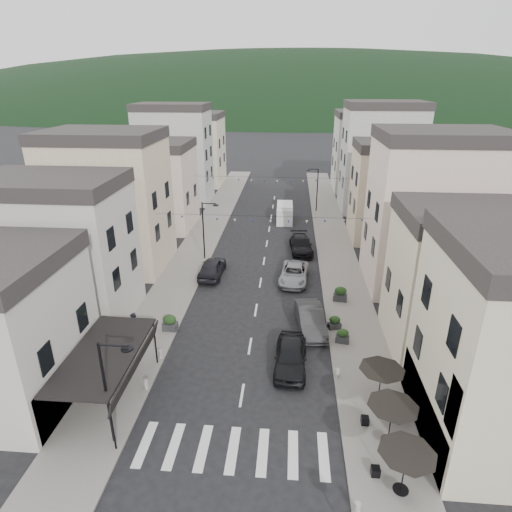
{
  "coord_description": "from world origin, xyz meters",
  "views": [
    {
      "loc": [
        2.46,
        -13.84,
        17.17
      ],
      "look_at": [
        -0.23,
        18.87,
        3.5
      ],
      "focal_mm": 30.0,
      "sensor_mm": 36.0,
      "label": 1
    }
  ],
  "objects": [
    {
      "name": "parked_car_b",
      "position": [
        4.22,
        13.53,
        0.85
      ],
      "size": [
        2.43,
        5.36,
        1.7
      ],
      "primitive_type": "imported",
      "rotation": [
        0.0,
        0.0,
        0.12
      ],
      "color": "#2D2D2F",
      "rests_on": "ground"
    },
    {
      "name": "streetlamp_left_near",
      "position": [
        -5.82,
        2.0,
        3.7
      ],
      "size": [
        1.7,
        0.56,
        6.0
      ],
      "color": "black",
      "rests_on": "ground"
    },
    {
      "name": "bunting_far",
      "position": [
        0.0,
        38.0,
        5.65
      ],
      "size": [
        19.0,
        0.28,
        0.62
      ],
      "color": "black",
      "rests_on": "ground"
    },
    {
      "name": "streetlamp_right_far",
      "position": [
        5.82,
        44.0,
        3.7
      ],
      "size": [
        1.7,
        0.56,
        6.0
      ],
      "color": "black",
      "rests_on": "ground"
    },
    {
      "name": "planter_rb",
      "position": [
        6.39,
        11.84,
        0.63
      ],
      "size": [
        1.01,
        0.67,
        1.05
      ],
      "rotation": [
        0.0,
        0.0,
        -0.17
      ],
      "color": "#2A2A2C",
      "rests_on": "sidewalk_right"
    },
    {
      "name": "planter_ra",
      "position": [
        6.0,
        13.59,
        0.62
      ],
      "size": [
        1.03,
        0.77,
        1.02
      ],
      "rotation": [
        0.0,
        0.0,
        0.33
      ],
      "color": "#2D2D2F",
      "rests_on": "sidewalk_right"
    },
    {
      "name": "pedestrian_b",
      "position": [
        -8.22,
        11.35,
        1.04
      ],
      "size": [
        1.0,
        0.83,
        1.85
      ],
      "primitive_type": "imported",
      "rotation": [
        0.0,
        0.0,
        -0.16
      ],
      "color": "#25212C",
      "rests_on": "sidewalk_left"
    },
    {
      "name": "pedestrian_a",
      "position": [
        -8.86,
        8.78,
        1.01
      ],
      "size": [
        0.76,
        0.63,
        1.78
      ],
      "primitive_type": "imported",
      "rotation": [
        0.0,
        0.0,
        0.36
      ],
      "color": "black",
      "rests_on": "sidewalk_left"
    },
    {
      "name": "bunting_near",
      "position": [
        0.0,
        22.0,
        5.65
      ],
      "size": [
        19.0,
        0.28,
        0.62
      ],
      "color": "black",
      "rests_on": "ground"
    },
    {
      "name": "hill_backdrop",
      "position": [
        0.0,
        300.0,
        0.0
      ],
      "size": [
        640.0,
        360.0,
        70.0
      ],
      "primitive_type": "ellipsoid",
      "color": "black",
      "rests_on": "ground"
    },
    {
      "name": "parked_car_e",
      "position": [
        -4.6,
        22.05,
        0.86
      ],
      "size": [
        2.19,
        5.11,
        1.72
      ],
      "primitive_type": "imported",
      "rotation": [
        0.0,
        0.0,
        3.11
      ],
      "color": "black",
      "rests_on": "ground"
    },
    {
      "name": "planter_la",
      "position": [
        -6.0,
        12.43,
        0.72
      ],
      "size": [
        1.15,
        0.71,
        1.23
      ],
      "rotation": [
        0.0,
        0.0,
        0.1
      ],
      "color": "#2D2D2F",
      "rests_on": "sidewalk_left"
    },
    {
      "name": "cafe_terrace",
      "position": [
        7.7,
        2.8,
        2.36
      ],
      "size": [
        2.5,
        8.1,
        2.53
      ],
      "color": "black",
      "rests_on": "ground"
    },
    {
      "name": "streetlamp_left_far",
      "position": [
        -5.82,
        26.0,
        3.7
      ],
      "size": [
        1.7,
        0.56,
        6.0
      ],
      "color": "black",
      "rests_on": "ground"
    },
    {
      "name": "buildings_row_right",
      "position": [
        14.5,
        36.59,
        6.32
      ],
      "size": [
        10.2,
        54.16,
        14.5
      ],
      "color": "beige",
      "rests_on": "ground"
    },
    {
      "name": "parked_car_a",
      "position": [
        2.8,
        8.87,
        0.85
      ],
      "size": [
        2.14,
        5.03,
        1.7
      ],
      "primitive_type": "imported",
      "rotation": [
        0.0,
        0.0,
        -0.03
      ],
      "color": "black",
      "rests_on": "ground"
    },
    {
      "name": "parked_car_d",
      "position": [
        3.77,
        28.85,
        0.79
      ],
      "size": [
        2.71,
        5.64,
        1.59
      ],
      "primitive_type": "imported",
      "rotation": [
        0.0,
        0.0,
        0.09
      ],
      "color": "black",
      "rests_on": "ground"
    },
    {
      "name": "parked_car_c",
      "position": [
        3.03,
        21.63,
        0.73
      ],
      "size": [
        2.9,
        5.48,
        1.47
      ],
      "primitive_type": "imported",
      "rotation": [
        0.0,
        0.0,
        -0.09
      ],
      "color": "#9D9FA5",
      "rests_on": "ground"
    },
    {
      "name": "boutique_awning",
      "position": [
        -7.25,
        5.0,
        3.11
      ],
      "size": [
        3.77,
        7.5,
        3.28
      ],
      "color": "black",
      "rests_on": "ground"
    },
    {
      "name": "sidewalk_left",
      "position": [
        -7.5,
        32.0,
        0.06
      ],
      "size": [
        4.0,
        76.0,
        0.12
      ],
      "primitive_type": "cube",
      "color": "slate",
      "rests_on": "ground"
    },
    {
      "name": "bollards",
      "position": [
        0.0,
        5.5,
        0.42
      ],
      "size": [
        11.66,
        10.26,
        0.6
      ],
      "color": "gray",
      "rests_on": "ground"
    },
    {
      "name": "sidewalk_right",
      "position": [
        7.5,
        32.0,
        0.06
      ],
      "size": [
        4.0,
        76.0,
        0.12
      ],
      "primitive_type": "cube",
      "color": "slate",
      "rests_on": "ground"
    },
    {
      "name": "buildings_row_left",
      "position": [
        -14.5,
        37.75,
        6.12
      ],
      "size": [
        10.2,
        54.16,
        14.0
      ],
      "color": "#BDB7AD",
      "rests_on": "ground"
    },
    {
      "name": "planter_rc",
      "position": [
        6.84,
        17.95,
        0.73
      ],
      "size": [
        1.2,
        0.78,
        1.26
      ],
      "rotation": [
        0.0,
        0.0,
        -0.15
      ],
      "color": "#2C2C2E",
      "rests_on": "sidewalk_right"
    },
    {
      "name": "ground",
      "position": [
        0.0,
        0.0,
        0.0
      ],
      "size": [
        700.0,
        700.0,
        0.0
      ],
      "primitive_type": "plane",
      "color": "black",
      "rests_on": "ground"
    },
    {
      "name": "planter_lb",
      "position": [
        -6.0,
        12.38,
        0.68
      ],
      "size": [
        1.09,
        0.67,
        1.16
      ],
      "rotation": [
        0.0,
        0.0,
        -0.1
      ],
      "color": "#2B2B2E",
      "rests_on": "sidewalk_left"
    },
    {
      "name": "delivery_van",
      "position": [
        1.8,
        39.46,
        1.18
      ],
      "size": [
        2.07,
        5.07,
        2.41
      ],
      "rotation": [
        0.0,
        0.0,
        0.02
      ],
      "color": "silver",
      "rests_on": "ground"
    }
  ]
}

